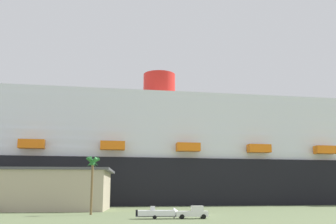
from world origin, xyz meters
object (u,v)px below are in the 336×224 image
cruise_ship (241,162)px  pickup_truck (193,213)px  small_boat_on_trailer (161,213)px  palm_tree (93,168)px

cruise_ship → pickup_truck: 88.99m
cruise_ship → small_boat_on_trailer: size_ratio=29.32×
pickup_truck → small_boat_on_trailer: 5.69m
cruise_ship → small_boat_on_trailer: (-38.26, -81.30, -15.22)m
pickup_truck → small_boat_on_trailer: bearing=178.8°
cruise_ship → small_boat_on_trailer: cruise_ship is taller
pickup_truck → palm_tree: size_ratio=0.48×
palm_tree → cruise_ship: bearing=52.8°
pickup_truck → palm_tree: (-18.89, 13.65, 8.49)m
pickup_truck → small_boat_on_trailer: pickup_truck is taller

